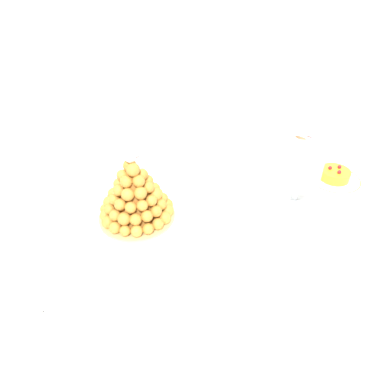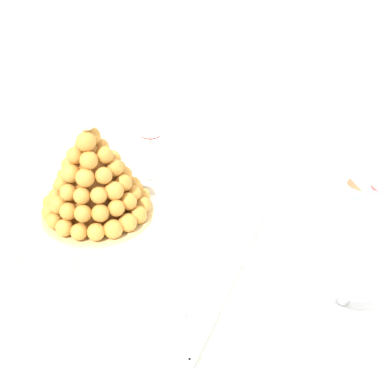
% 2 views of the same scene
% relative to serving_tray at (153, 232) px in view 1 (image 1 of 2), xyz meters
% --- Properties ---
extents(ground_plane, '(12.00, 12.00, 0.00)m').
position_rel_serving_tray_xyz_m(ground_plane, '(0.20, 0.03, -0.80)').
color(ground_plane, '#B2A899').
extents(backdrop_wall, '(4.80, 0.10, 2.50)m').
position_rel_serving_tray_xyz_m(backdrop_wall, '(0.20, 1.15, 0.45)').
color(backdrop_wall, silver).
rests_on(backdrop_wall, ground_plane).
extents(buffet_table, '(1.57, 1.01, 0.79)m').
position_rel_serving_tray_xyz_m(buffet_table, '(0.20, 0.03, -0.11)').
color(buffet_table, brown).
rests_on(buffet_table, ground_plane).
extents(serving_tray, '(0.61, 0.42, 0.02)m').
position_rel_serving_tray_xyz_m(serving_tray, '(0.00, 0.00, 0.00)').
color(serving_tray, white).
rests_on(serving_tray, buffet_table).
extents(croquembouche, '(0.24, 0.24, 0.23)m').
position_rel_serving_tray_xyz_m(croquembouche, '(-0.03, 0.08, 0.09)').
color(croquembouche, tan).
rests_on(croquembouche, serving_tray).
extents(dessert_cup_left, '(0.06, 0.06, 0.06)m').
position_rel_serving_tray_xyz_m(dessert_cup_left, '(-0.22, -0.12, 0.03)').
color(dessert_cup_left, silver).
rests_on(dessert_cup_left, serving_tray).
extents(dessert_cup_mid_left, '(0.05, 0.05, 0.05)m').
position_rel_serving_tray_xyz_m(dessert_cup_mid_left, '(-0.11, -0.13, 0.02)').
color(dessert_cup_mid_left, silver).
rests_on(dessert_cup_mid_left, serving_tray).
extents(dessert_cup_centre, '(0.05, 0.05, 0.05)m').
position_rel_serving_tray_xyz_m(dessert_cup_centre, '(0.01, -0.12, 0.03)').
color(dessert_cup_centre, silver).
rests_on(dessert_cup_centre, serving_tray).
extents(dessert_cup_mid_right, '(0.06, 0.06, 0.05)m').
position_rel_serving_tray_xyz_m(dessert_cup_mid_right, '(0.11, -0.12, 0.02)').
color(dessert_cup_mid_right, silver).
rests_on(dessert_cup_mid_right, serving_tray).
extents(dessert_cup_right, '(0.05, 0.05, 0.05)m').
position_rel_serving_tray_xyz_m(dessert_cup_right, '(0.23, -0.12, 0.03)').
color(dessert_cup_right, silver).
rests_on(dessert_cup_right, serving_tray).
extents(macaron_goblet, '(0.13, 0.13, 0.25)m').
position_rel_serving_tray_xyz_m(macaron_goblet, '(0.49, 0.02, 0.14)').
color(macaron_goblet, white).
rests_on(macaron_goblet, buffet_table).
extents(fruit_tart_plate, '(0.20, 0.20, 0.05)m').
position_rel_serving_tray_xyz_m(fruit_tart_plate, '(0.70, 0.08, 0.01)').
color(fruit_tart_plate, white).
rests_on(fruit_tart_plate, buffet_table).
extents(wine_glass, '(0.07, 0.07, 0.17)m').
position_rel_serving_tray_xyz_m(wine_glass, '(-0.00, 0.29, 0.12)').
color(wine_glass, silver).
rests_on(wine_glass, buffet_table).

